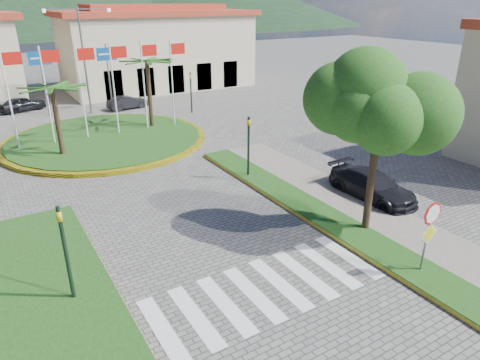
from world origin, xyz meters
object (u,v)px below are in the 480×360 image
stop_sign (430,227)px  car_dark_a (22,104)px  car_side_right (372,185)px  roundabout_island (106,138)px  deciduous_tree (381,100)px  car_dark_b (128,102)px

stop_sign → car_dark_a: stop_sign is taller
stop_sign → car_dark_a: (-8.49, 31.74, -1.18)m
car_dark_a → car_side_right: (11.58, -26.70, 0.02)m
stop_sign → car_side_right: bearing=58.5°
roundabout_island → stop_sign: bearing=-76.3°
deciduous_tree → car_dark_b: deciduous_tree is taller
deciduous_tree → car_dark_b: bearing=93.4°
roundabout_island → stop_sign: roundabout_island is taller
car_dark_b → car_side_right: (3.98, -23.00, 0.09)m
car_dark_a → roundabout_island: bearing=179.1°
stop_sign → car_dark_a: size_ratio=0.74×
roundabout_island → car_dark_b: 8.95m
roundabout_island → car_dark_a: (-3.59, 11.70, 0.44)m
stop_sign → roundabout_island: bearing=103.7°
car_dark_b → car_side_right: size_ratio=0.75×
car_side_right → deciduous_tree: bearing=-142.2°
roundabout_island → car_dark_b: (4.01, 8.00, 0.37)m
roundabout_island → car_dark_b: roundabout_island is taller
stop_sign → car_dark_a: 32.88m
car_dark_a → stop_sign: bearing=177.0°
car_side_right → roundabout_island: bearing=117.0°
car_dark_a → car_side_right: size_ratio=0.82×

